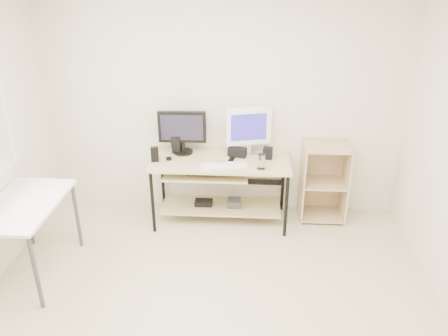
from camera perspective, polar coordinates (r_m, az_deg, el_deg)
name	(u,v)px	position (r m, az deg, el deg)	size (l,w,h in m)	color
room	(185,178)	(3.03, -5.17, -1.26)	(4.01, 4.01, 2.62)	beige
desk	(218,177)	(4.81, -0.75, -1.23)	(1.50, 0.65, 0.75)	#CAB880
side_table	(25,211)	(4.29, -24.61, -5.12)	(0.60, 1.00, 0.75)	white
shelf_unit	(323,181)	(5.05, 12.82, -1.65)	(0.50, 0.40, 0.90)	tan
black_monitor	(182,130)	(4.82, -5.48, 5.02)	(0.53, 0.22, 0.48)	black
white_imac	(249,128)	(4.78, 3.25, 5.26)	(0.49, 0.17, 0.53)	silver
keyboard	(224,166)	(4.56, 0.02, 0.32)	(0.49, 0.14, 0.02)	white
mouse	(219,162)	(4.62, -0.66, 0.79)	(0.07, 0.11, 0.04)	#AAAAAF
center_speaker	(237,152)	(4.79, 1.75, 2.09)	(0.20, 0.09, 0.10)	black
speaker_left	(177,144)	(4.90, -6.19, 3.16)	(0.12, 0.12, 0.20)	black
speaker_right	(268,153)	(4.76, 5.73, 1.95)	(0.10, 0.10, 0.12)	black
audio_controller	(155,154)	(4.71, -9.03, 1.79)	(0.08, 0.05, 0.16)	black
volume_puck	(169,159)	(4.75, -7.21, 1.21)	(0.06, 0.06, 0.03)	black
smartphone	(232,159)	(4.73, 1.00, 1.16)	(0.06, 0.11, 0.01)	black
coaster	(261,169)	(4.52, 4.85, -0.09)	(0.10, 0.10, 0.01)	olive
drinking_glass	(261,161)	(4.49, 4.89, 0.85)	(0.08, 0.08, 0.16)	white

